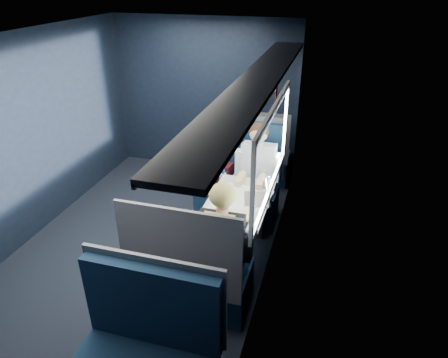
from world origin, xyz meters
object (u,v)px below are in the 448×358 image
(seat_row_front, at_px, (254,157))
(cup, at_px, (265,183))
(table, at_px, (236,205))
(man, at_px, (256,172))
(woman, at_px, (224,240))
(seat_bay_far, at_px, (192,274))
(bottle_small, at_px, (269,186))
(seat_bay_near, at_px, (238,184))
(laptop, at_px, (262,195))

(seat_row_front, xyz_separation_m, cup, (0.42, -1.46, 0.38))
(table, relative_size, cup, 10.79)
(man, distance_m, cup, 0.41)
(table, xyz_separation_m, man, (0.07, 0.70, 0.06))
(woman, bearing_deg, seat_row_front, 95.70)
(seat_bay_far, distance_m, bottle_small, 1.25)
(seat_bay_near, distance_m, seat_row_front, 0.92)
(man, bearing_deg, woman, -90.00)
(seat_row_front, height_order, woman, woman)
(seat_row_front, bearing_deg, laptop, -75.99)
(seat_bay_far, bearing_deg, man, 80.97)
(man, height_order, bottle_small, man)
(cup, bearing_deg, man, 115.72)
(woman, bearing_deg, laptop, 75.28)
(seat_row_front, xyz_separation_m, laptop, (0.44, -1.77, 0.40))
(seat_row_front, bearing_deg, seat_bay_far, -90.00)
(woman, bearing_deg, seat_bay_far, -146.18)
(man, bearing_deg, bottle_small, -64.92)
(seat_bay_near, height_order, seat_row_front, seat_bay_near)
(table, height_order, bottle_small, bottle_small)
(seat_row_front, xyz_separation_m, man, (0.25, -1.10, 0.31))
(seat_bay_far, height_order, cup, seat_bay_far)
(seat_row_front, xyz_separation_m, bottle_small, (0.48, -1.59, 0.42))
(table, height_order, laptop, laptop)
(seat_row_front, relative_size, woman, 0.88)
(woman, relative_size, cup, 14.26)
(seat_bay_near, relative_size, seat_bay_far, 1.00)
(man, bearing_deg, seat_bay_far, -99.03)
(seat_bay_near, height_order, man, man)
(table, bearing_deg, seat_row_front, 95.80)
(man, xyz_separation_m, laptop, (0.19, -0.67, 0.09))
(woman, xyz_separation_m, laptop, (0.19, 0.73, 0.08))
(seat_row_front, relative_size, laptop, 3.14)
(seat_bay_far, xyz_separation_m, woman, (0.25, 0.17, 0.31))
(seat_bay_far, xyz_separation_m, laptop, (0.44, 0.90, 0.39))
(woman, height_order, cup, woman)
(cup, bearing_deg, laptop, -86.59)
(seat_bay_far, distance_m, laptop, 1.08)
(laptop, relative_size, cup, 3.98)
(seat_bay_near, bearing_deg, seat_bay_far, -89.55)
(table, height_order, woman, woman)
(seat_row_front, bearing_deg, seat_bay_near, -90.86)
(cup, bearing_deg, table, -125.46)
(seat_bay_far, distance_m, seat_row_front, 2.67)
(table, bearing_deg, bottle_small, 34.87)
(seat_bay_far, relative_size, woman, 0.95)
(bottle_small, xyz_separation_m, cup, (-0.06, 0.13, -0.04))
(man, xyz_separation_m, cup, (0.17, -0.36, 0.07))
(seat_bay_far, height_order, woman, woman)
(seat_bay_far, relative_size, man, 0.95)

